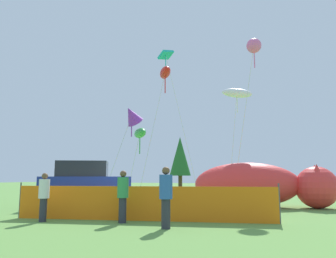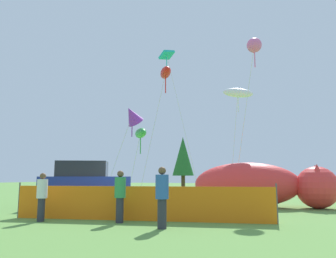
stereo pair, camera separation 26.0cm
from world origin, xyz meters
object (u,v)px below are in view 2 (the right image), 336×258
Objects in this scene: kite_pink_octopus at (254,46)px; inflatable_cat at (260,186)px; spectator_in_yellow_shirt at (162,195)px; kite_teal_diamond at (167,58)px; kite_purple_delta at (132,115)px; kite_red_lizard at (165,73)px; folding_chair at (181,201)px; spectator_in_blue_shirt at (120,194)px; kite_white_ghost at (238,93)px; spectator_in_white_shirt at (42,195)px; kite_green_fish at (141,133)px; parked_car at (86,185)px.

inflatable_cat is at bearing -83.67° from kite_pink_octopus.
kite_teal_diamond is at bearing 109.06° from spectator_in_yellow_shirt.
inflatable_cat is at bearing -0.97° from kite_purple_delta.
kite_pink_octopus reaches higher than kite_red_lizard.
folding_chair is 0.50× the size of spectator_in_blue_shirt.
folding_chair is 7.38m from kite_purple_delta.
kite_pink_octopus is 5.47m from kite_red_lizard.
spectator_in_blue_shirt is 12.18m from kite_pink_octopus.
spectator_in_blue_shirt is 0.23× the size of kite_white_ghost.
spectator_in_white_shirt is 14.35m from kite_white_ghost.
spectator_in_yellow_shirt is 0.25× the size of kite_white_ghost.
kite_white_ghost is 7.18m from kite_purple_delta.
kite_red_lizard is 1.77× the size of kite_green_fish.
folding_chair is 0.18× the size of kite_green_fish.
kite_teal_diamond is at bearing 155.91° from kite_pink_octopus.
kite_teal_diamond reaches higher than parked_car.
spectator_in_blue_shirt is at bearing 158.60° from spectator_in_yellow_shirt.
parked_car is 2.53× the size of spectator_in_yellow_shirt.
spectator_in_yellow_shirt reaches higher than spectator_in_blue_shirt.
kite_purple_delta is (-5.00, 8.14, 4.16)m from spectator_in_yellow_shirt.
spectator_in_yellow_shirt is at bearing -70.94° from kite_teal_diamond.
kite_green_fish is at bearing 177.87° from kite_pink_octopus.
inflatable_cat is 11.61m from kite_teal_diamond.
kite_teal_diamond is (0.39, 11.77, 9.05)m from spectator_in_white_shirt.
kite_pink_octopus is (2.17, 9.05, 7.89)m from spectator_in_yellow_shirt.
kite_pink_octopus is at bearing 53.43° from spectator_in_white_shirt.
kite_red_lizard reaches higher than kite_purple_delta.
kite_white_ghost reaches higher than kite_purple_delta.
kite_teal_diamond is (0.91, 3.71, 4.79)m from kite_purple_delta.
folding_chair is at bearing -101.41° from kite_white_ghost.
kite_green_fish is 0.80× the size of kite_purple_delta.
spectator_in_yellow_shirt is 0.31× the size of kite_purple_delta.
parked_car is at bearing -66.67° from folding_chair.
kite_green_fish is (-1.77, 0.29, -3.65)m from kite_red_lizard.
spectator_in_yellow_shirt is at bearing -21.40° from spectator_in_blue_shirt.
spectator_in_white_shirt is 0.28× the size of kite_purple_delta.
kite_purple_delta reaches higher than spectator_in_yellow_shirt.
spectator_in_blue_shirt is 10.93m from kite_red_lizard.
spectator_in_blue_shirt is 0.37× the size of kite_green_fish.
spectator_in_blue_shirt is at bearing -102.82° from kite_white_ghost.
parked_car is 0.78× the size of kite_purple_delta.
spectator_in_white_shirt is at bearing -133.43° from inflatable_cat.
kite_white_ghost is 5.73m from kite_teal_diamond.
folding_chair is 0.52× the size of spectator_in_white_shirt.
kite_pink_octopus is 6.94m from kite_teal_diamond.
parked_car is 5.43m from kite_purple_delta.
kite_red_lizard is at bearing -72.49° from kite_teal_diamond.
kite_red_lizard is 3.62m from kite_teal_diamond.
spectator_in_yellow_shirt is 15.41m from kite_teal_diamond.
kite_red_lizard is 4.07m from kite_green_fish.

